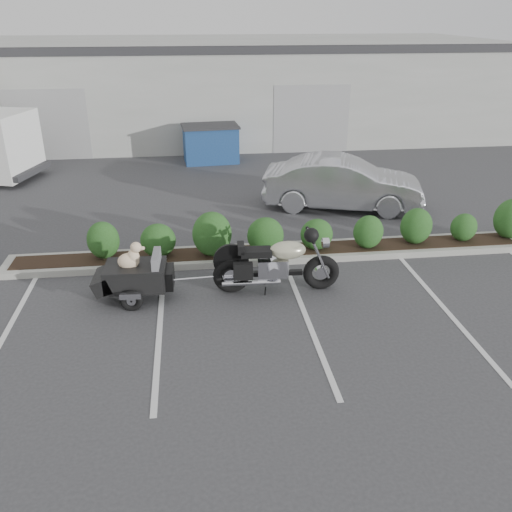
{
  "coord_description": "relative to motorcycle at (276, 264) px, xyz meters",
  "views": [
    {
      "loc": [
        -0.8,
        -9.09,
        5.23
      ],
      "look_at": [
        0.4,
        0.64,
        0.75
      ],
      "focal_mm": 38.0,
      "sensor_mm": 36.0,
      "label": 1
    }
  ],
  "objects": [
    {
      "name": "building",
      "position": [
        -0.8,
        16.47,
        1.41
      ],
      "size": [
        26.0,
        10.0,
        4.0
      ],
      "primitive_type": "cube",
      "color": "#9EA099",
      "rests_on": "ground"
    },
    {
      "name": "planter_kerb",
      "position": [
        0.2,
        1.67,
        -0.51
      ],
      "size": [
        12.0,
        1.0,
        0.15
      ],
      "primitive_type": "cube",
      "color": "#9E9E93",
      "rests_on": "ground"
    },
    {
      "name": "pet_trailer",
      "position": [
        -2.79,
        0.03,
        -0.07
      ],
      "size": [
        2.05,
        1.14,
        1.22
      ],
      "rotation": [
        0.0,
        0.0,
        -0.04
      ],
      "color": "black",
      "rests_on": "ground"
    },
    {
      "name": "ground",
      "position": [
        -0.8,
        -0.53,
        -0.59
      ],
      "size": [
        90.0,
        90.0,
        0.0
      ],
      "primitive_type": "plane",
      "color": "#38383A",
      "rests_on": "ground"
    },
    {
      "name": "dumpster",
      "position": [
        -0.82,
        10.47,
        0.1
      ],
      "size": [
        2.16,
        1.56,
        1.35
      ],
      "rotation": [
        0.0,
        0.0,
        0.08
      ],
      "color": "navy",
      "rests_on": "ground"
    },
    {
      "name": "sedan",
      "position": [
        2.66,
        4.76,
        0.14
      ],
      "size": [
        4.7,
        2.71,
        1.46
      ],
      "primitive_type": "imported",
      "rotation": [
        0.0,
        0.0,
        1.29
      ],
      "color": "silver",
      "rests_on": "ground"
    },
    {
      "name": "motorcycle",
      "position": [
        0.0,
        0.0,
        0.0
      ],
      "size": [
        2.57,
        0.87,
        1.48
      ],
      "rotation": [
        0.0,
        0.0,
        -0.04
      ],
      "color": "black",
      "rests_on": "ground"
    }
  ]
}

